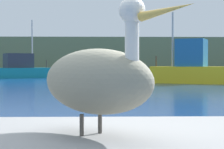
{
  "coord_description": "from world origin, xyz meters",
  "views": [
    {
      "loc": [
        -0.19,
        -3.54,
        1.21
      ],
      "look_at": [
        0.22,
        12.17,
        0.82
      ],
      "focal_mm": 64.42,
      "sensor_mm": 36.0,
      "label": 1
    }
  ],
  "objects": [
    {
      "name": "fishing_boat_teal",
      "position": [
        -8.26,
        32.07,
        0.72
      ],
      "size": [
        7.85,
        5.65,
        5.22
      ],
      "rotation": [
        0.0,
        0.0,
        0.47
      ],
      "color": "teal",
      "rests_on": "ground"
    },
    {
      "name": "fishing_boat_yellow",
      "position": [
        5.99,
        21.91,
        0.94
      ],
      "size": [
        6.52,
        4.49,
        4.63
      ],
      "rotation": [
        0.0,
        0.0,
        2.71
      ],
      "color": "yellow",
      "rests_on": "ground"
    },
    {
      "name": "pelican",
      "position": [
        -0.22,
        -0.75,
        1.11
      ],
      "size": [
        1.08,
        1.24,
        0.92
      ],
      "rotation": [
        0.0,
        0.0,
        -0.89
      ],
      "color": "gray",
      "rests_on": "pier_dock"
    },
    {
      "name": "hillside_backdrop",
      "position": [
        0.0,
        69.84,
        2.84
      ],
      "size": [
        140.0,
        16.9,
        5.68
      ],
      "primitive_type": "cube",
      "color": "#6B7A51",
      "rests_on": "ground"
    }
  ]
}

